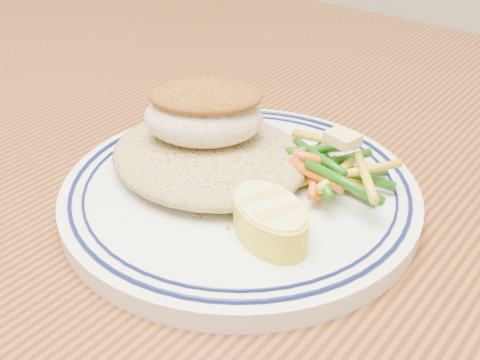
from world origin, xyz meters
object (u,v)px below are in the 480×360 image
object	(u,v)px
plate	(240,192)
fish_fillet	(204,112)
dining_table	(305,299)
rice_pilaf	(209,153)
lemon_wedge	(270,218)
vegetable_pile	(329,169)

from	to	relation	value
plate	fish_fillet	size ratio (longest dim) A/B	2.40
dining_table	fish_fillet	distance (m)	0.18
plate	fish_fillet	xyz separation A→B (m)	(-0.04, 0.01, 0.05)
rice_pilaf	fish_fillet	size ratio (longest dim) A/B	1.42
rice_pilaf	fish_fillet	distance (m)	0.03
fish_fillet	dining_table	bearing A→B (deg)	18.91
rice_pilaf	fish_fillet	xyz separation A→B (m)	(-0.01, 0.00, 0.03)
plate	rice_pilaf	size ratio (longest dim) A/B	1.68
dining_table	fish_fillet	bearing A→B (deg)	-161.09
fish_fillet	lemon_wedge	size ratio (longest dim) A/B	1.38
fish_fillet	vegetable_pile	world-z (taller)	fish_fillet
dining_table	plate	bearing A→B (deg)	-140.80
dining_table	rice_pilaf	size ratio (longest dim) A/B	9.81
plate	vegetable_pile	world-z (taller)	vegetable_pile
rice_pilaf	vegetable_pile	world-z (taller)	rice_pilaf
plate	rice_pilaf	world-z (taller)	rice_pilaf
rice_pilaf	lemon_wedge	size ratio (longest dim) A/B	1.96
fish_fillet	lemon_wedge	world-z (taller)	fish_fillet
vegetable_pile	lemon_wedge	world-z (taller)	vegetable_pile
vegetable_pile	lemon_wedge	distance (m)	0.07
rice_pilaf	vegetable_pile	distance (m)	0.09
rice_pilaf	vegetable_pile	bearing A→B (deg)	24.27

